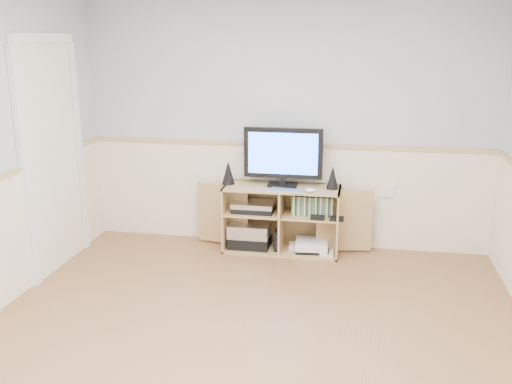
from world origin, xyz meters
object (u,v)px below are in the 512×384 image
at_px(monitor, 283,155).
at_px(game_consoles, 310,246).
at_px(keyboard, 287,190).
at_px(media_cabinet, 282,217).

height_order(monitor, game_consoles, monitor).
bearing_deg(game_consoles, monitor, 168.15).
bearing_deg(monitor, game_consoles, -11.85).
bearing_deg(keyboard, game_consoles, 38.83).
bearing_deg(monitor, media_cabinet, 90.00).
distance_m(monitor, game_consoles, 0.93).
xyz_separation_m(monitor, keyboard, (0.06, -0.19, -0.30)).
bearing_deg(media_cabinet, monitor, -90.00).
relative_size(media_cabinet, keyboard, 5.51).
distance_m(media_cabinet, game_consoles, 0.40).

